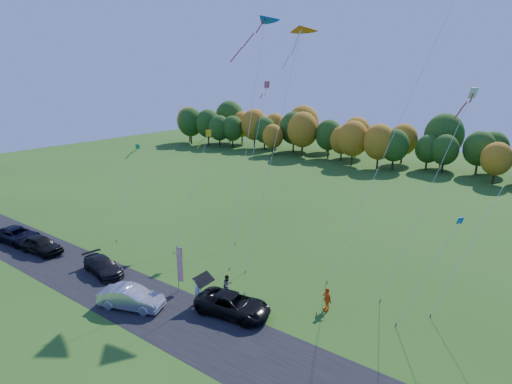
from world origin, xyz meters
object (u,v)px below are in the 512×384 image
Objects in this scene: black_suv at (233,304)px; feather_flag at (179,264)px; silver_sedan at (131,298)px; person_east at (327,299)px.

black_suv is 1.42× the size of feather_flag.
silver_sedan is (-6.70, -3.70, 0.04)m from black_suv.
feather_flag is at bearing -124.10° from person_east.
silver_sedan is at bearing 109.91° from black_suv.
person_east reaches higher than silver_sedan.
feather_flag is at bearing -39.10° from silver_sedan.
feather_flag reaches higher than person_east.
person_east is at bearing -76.63° from silver_sedan.
black_suv is 7.65m from silver_sedan.
feather_flag reaches higher than silver_sedan.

